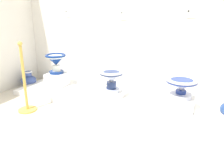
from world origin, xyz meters
name	(u,v)px	position (x,y,z in m)	size (l,w,h in m)	color
wall_back	(124,5)	(1.93, 2.96, 1.49)	(4.07, 0.06, 2.98)	white
display_platform	(111,98)	(1.93, 2.45, 0.04)	(3.30, 0.91, 0.08)	white
plinth_block_rightmost	(57,80)	(0.83, 2.51, 0.20)	(0.30, 0.37, 0.24)	white
antique_toilet_rightmost	(56,61)	(0.83, 2.51, 0.55)	(0.36, 0.36, 0.34)	navy
plinth_block_tall_cobalt	(111,94)	(1.96, 2.41, 0.13)	(0.33, 0.31, 0.10)	white
antique_toilet_tall_cobalt	(111,77)	(1.96, 2.41, 0.41)	(0.37, 0.37, 0.34)	silver
plinth_block_squat_floral	(180,103)	(3.01, 2.39, 0.17)	(0.38, 0.34, 0.17)	white
antique_toilet_squat_floral	(181,85)	(3.01, 2.39, 0.44)	(0.42, 0.42, 0.28)	silver
info_placard_first	(68,14)	(0.86, 2.92, 1.35)	(0.12, 0.01, 0.12)	white
info_placard_second	(124,15)	(1.96, 2.92, 1.33)	(0.13, 0.01, 0.14)	white
info_placard_third	(191,14)	(3.00, 2.92, 1.36)	(0.14, 0.01, 0.11)	white
decorative_vase_corner	(29,80)	(0.20, 2.45, 0.14)	(0.29, 0.29, 0.31)	white
stanchion_post_near_left	(26,92)	(0.98, 1.62, 0.29)	(0.26, 0.26, 1.01)	gold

